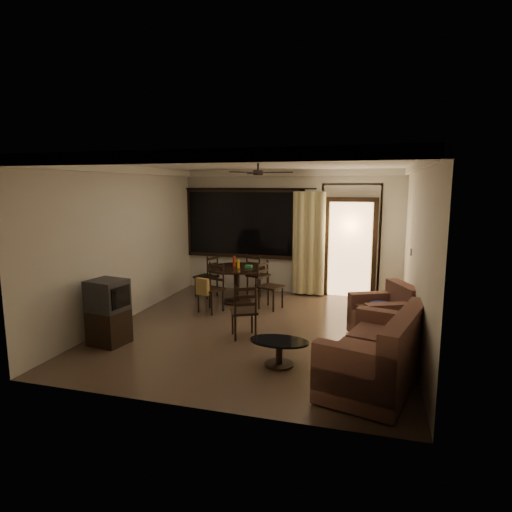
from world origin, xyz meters
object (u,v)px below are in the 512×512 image
(dining_chair_north, at_px, (258,283))
(tv_cabinet, at_px, (108,312))
(dining_table, at_px, (237,275))
(side_chair, at_px, (244,321))
(dining_chair_east, at_px, (270,295))
(armchair, at_px, (386,317))
(dining_chair_west, at_px, (207,284))
(dining_chair_south, at_px, (210,297))
(coffee_table, at_px, (279,349))
(sofa, at_px, (380,356))

(dining_chair_north, xyz_separation_m, tv_cabinet, (-1.41, -3.57, 0.23))
(dining_table, relative_size, side_chair, 1.32)
(dining_chair_east, relative_size, armchair, 0.83)
(dining_chair_west, bearing_deg, dining_chair_east, 90.00)
(armchair, bearing_deg, side_chair, 169.57)
(dining_chair_south, xyz_separation_m, side_chair, (1.06, -1.19, -0.03))
(coffee_table, bearing_deg, sofa, -10.85)
(dining_chair_west, bearing_deg, dining_chair_north, 132.61)
(tv_cabinet, xyz_separation_m, sofa, (4.04, -0.34, -0.14))
(dining_table, bearing_deg, sofa, -47.76)
(dining_table, distance_m, coffee_table, 3.34)
(dining_chair_west, relative_size, coffee_table, 1.16)
(dining_chair_east, distance_m, dining_chair_south, 1.20)
(dining_chair_east, xyz_separation_m, tv_cabinet, (-1.95, -2.57, 0.23))
(dining_chair_west, distance_m, side_chair, 2.76)
(sofa, xyz_separation_m, armchair, (0.10, 1.73, -0.01))
(dining_chair_north, bearing_deg, armchair, 160.25)
(armchair, bearing_deg, dining_chair_west, 131.19)
(dining_chair_north, distance_m, tv_cabinet, 3.85)
(dining_table, height_order, sofa, dining_table)
(dining_chair_east, height_order, armchair, dining_chair_east)
(dining_chair_east, height_order, sofa, sofa)
(armchair, bearing_deg, sofa, -117.91)
(dining_chair_north, distance_m, coffee_table, 3.89)
(dining_table, distance_m, dining_chair_east, 0.89)
(dining_table, xyz_separation_m, tv_cabinet, (-1.16, -2.84, -0.09))
(dining_table, height_order, dining_chair_east, dining_table)
(dining_chair_south, xyz_separation_m, armchair, (3.27, -0.63, 0.06))
(dining_table, bearing_deg, armchair, -25.80)
(side_chair, bearing_deg, dining_chair_west, -81.69)
(dining_chair_west, relative_size, tv_cabinet, 0.93)
(sofa, distance_m, coffee_table, 1.34)
(dining_chair_west, distance_m, dining_chair_north, 1.14)
(dining_chair_east, bearing_deg, coffee_table, -144.88)
(dining_table, bearing_deg, tv_cabinet, -112.12)
(dining_chair_south, bearing_deg, dining_chair_north, 89.84)
(sofa, distance_m, armchair, 1.74)
(sofa, height_order, armchair, sofa)
(dining_chair_west, xyz_separation_m, armchair, (3.79, -1.71, 0.08))
(dining_chair_east, distance_m, coffee_table, 2.77)
(dining_table, bearing_deg, coffee_table, -61.74)
(coffee_table, distance_m, side_chair, 1.22)
(armchair, height_order, coffee_table, armchair)
(tv_cabinet, height_order, sofa, tv_cabinet)
(dining_table, distance_m, dining_chair_west, 0.90)
(side_chair, bearing_deg, dining_chair_east, -116.82)
(dining_chair_east, bearing_deg, armchair, -99.45)
(dining_chair_south, bearing_deg, armchair, 7.72)
(dining_chair_west, xyz_separation_m, side_chair, (1.58, -2.27, -0.01))
(dining_chair_east, bearing_deg, dining_chair_west, 90.00)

